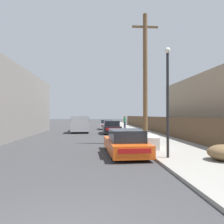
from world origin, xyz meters
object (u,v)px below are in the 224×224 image
at_px(discarded_fridge, 152,142).
at_px(pedestrian, 125,122).
at_px(street_lamp, 168,94).
at_px(pickup_truck, 80,124).
at_px(parked_sports_car_red, 125,143).
at_px(car_parked_far, 107,125).
at_px(utility_pole, 145,77).
at_px(car_parked_mid, 111,128).

distance_m(discarded_fridge, pedestrian, 18.68).
bearing_deg(street_lamp, pickup_truck, 107.59).
distance_m(pickup_truck, pedestrian, 7.99).
distance_m(parked_sports_car_red, pedestrian, 20.00).
distance_m(parked_sports_car_red, car_parked_far, 20.18).
bearing_deg(street_lamp, car_parked_far, 94.35).
bearing_deg(utility_pole, street_lamp, -91.74).
relative_size(parked_sports_car_red, pedestrian, 2.61).
relative_size(car_parked_far, pickup_truck, 0.80).
xyz_separation_m(parked_sports_car_red, car_parked_mid, (0.14, 12.60, 0.07)).
distance_m(parked_sports_car_red, utility_pole, 5.73).
distance_m(parked_sports_car_red, car_parked_mid, 12.60).
distance_m(car_parked_mid, pickup_truck, 4.02).
xyz_separation_m(parked_sports_car_red, pickup_truck, (-3.39, 14.50, 0.38)).
bearing_deg(parked_sports_car_red, utility_pole, 60.01).
xyz_separation_m(car_parked_far, pickup_truck, (-3.44, -5.69, 0.33)).
height_order(discarded_fridge, street_lamp, street_lamp).
xyz_separation_m(discarded_fridge, pickup_truck, (-5.10, 13.32, 0.50)).
distance_m(car_parked_far, utility_pole, 17.15).
bearing_deg(car_parked_mid, pedestrian, 70.91).
bearing_deg(utility_pole, car_parked_mid, 100.80).
height_order(utility_pole, street_lamp, utility_pole).
bearing_deg(car_parked_far, pedestrian, -3.82).
distance_m(discarded_fridge, street_lamp, 3.70).
height_order(parked_sports_car_red, pedestrian, pedestrian).
bearing_deg(car_parked_far, car_parked_mid, -85.05).
relative_size(pickup_truck, pedestrian, 3.26).
height_order(discarded_fridge, car_parked_mid, car_parked_mid).
bearing_deg(discarded_fridge, car_parked_far, 105.23).
xyz_separation_m(car_parked_far, pedestrian, (2.50, -0.35, 0.44)).
xyz_separation_m(discarded_fridge, car_parked_far, (-1.66, 19.01, 0.17)).
xyz_separation_m(utility_pole, pedestrian, (0.69, 16.23, -3.57)).
height_order(pickup_truck, street_lamp, street_lamp).
distance_m(discarded_fridge, utility_pole, 4.83).
distance_m(car_parked_mid, utility_pole, 9.99).
distance_m(discarded_fridge, car_parked_far, 19.08).
bearing_deg(car_parked_mid, discarded_fridge, -82.86).
distance_m(pickup_truck, street_lamp, 16.97).
distance_m(parked_sports_car_red, pickup_truck, 14.89).
height_order(car_parked_mid, pickup_truck, pickup_truck).
xyz_separation_m(parked_sports_car_red, street_lamp, (1.70, -1.57, 2.37)).
distance_m(street_lamp, pedestrian, 21.50).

